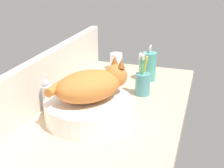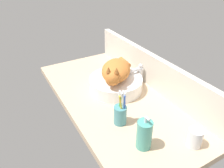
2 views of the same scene
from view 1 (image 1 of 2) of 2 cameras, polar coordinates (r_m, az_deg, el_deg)
name	(u,v)px [view 1 (image 1 of 2)]	position (r cm, az deg, el deg)	size (l,w,h in cm)	color
ground_plane	(107,117)	(123.51, -0.88, -6.06)	(120.42, 58.09, 4.00)	#D1B28E
backsplash_panel	(43,80)	(128.80, -12.50, 0.64)	(120.42, 3.60, 20.58)	silver
sink_basin	(89,110)	(116.53, -4.21, -4.67)	(32.77, 32.77, 7.83)	white
cat	(92,85)	(113.17, -3.76, -0.12)	(30.11, 28.99, 14.00)	#CC7533
faucet	(49,95)	(122.22, -11.36, -1.99)	(3.60, 11.84, 13.60)	silver
soap_dispenser	(149,66)	(153.40, 6.83, 3.24)	(6.79, 6.79, 17.23)	teal
toothbrush_cup	(142,83)	(136.82, 5.60, 0.25)	(6.53, 6.53, 18.67)	teal
water_glass	(116,62)	(168.45, 0.77, 4.04)	(6.62, 6.62, 8.80)	white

